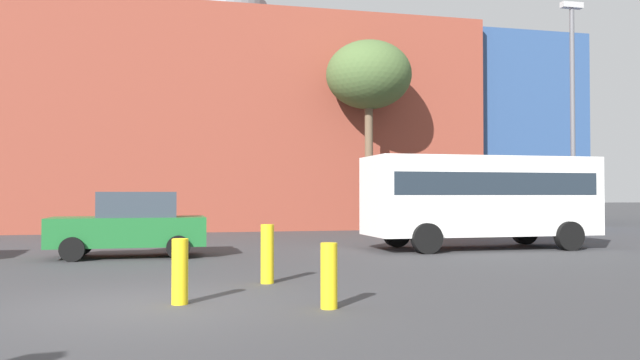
{
  "coord_description": "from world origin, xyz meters",
  "views": [
    {
      "loc": [
        0.37,
        -9.58,
        1.62
      ],
      "look_at": [
        5.05,
        9.86,
        2.07
      ],
      "focal_mm": 35.77,
      "sensor_mm": 36.0,
      "label": 1
    }
  ],
  "objects_px": {
    "parked_car_2": "(131,225)",
    "white_bus": "(480,194)",
    "bare_tree_0": "(369,76)",
    "bollard_yellow_2": "(180,271)",
    "bollard_yellow_1": "(329,276)",
    "bollard_yellow_0": "(267,254)",
    "street_lamp": "(573,106)"
  },
  "relations": [
    {
      "from": "bollard_yellow_1",
      "to": "street_lamp",
      "type": "relative_size",
      "value": 0.11
    },
    {
      "from": "white_bus",
      "to": "bollard_yellow_2",
      "type": "bearing_deg",
      "value": 40.98
    },
    {
      "from": "bare_tree_0",
      "to": "white_bus",
      "type": "bearing_deg",
      "value": -85.56
    },
    {
      "from": "bollard_yellow_1",
      "to": "bare_tree_0",
      "type": "bearing_deg",
      "value": 70.29
    },
    {
      "from": "bollard_yellow_1",
      "to": "street_lamp",
      "type": "height_order",
      "value": "street_lamp"
    },
    {
      "from": "parked_car_2",
      "to": "bare_tree_0",
      "type": "relative_size",
      "value": 0.47
    },
    {
      "from": "bare_tree_0",
      "to": "street_lamp",
      "type": "height_order",
      "value": "street_lamp"
    },
    {
      "from": "bollard_yellow_1",
      "to": "parked_car_2",
      "type": "bearing_deg",
      "value": 110.55
    },
    {
      "from": "white_bus",
      "to": "bollard_yellow_1",
      "type": "bearing_deg",
      "value": 51.43
    },
    {
      "from": "bollard_yellow_0",
      "to": "bollard_yellow_2",
      "type": "relative_size",
      "value": 1.11
    },
    {
      "from": "bare_tree_0",
      "to": "bollard_yellow_0",
      "type": "height_order",
      "value": "bare_tree_0"
    },
    {
      "from": "parked_car_2",
      "to": "white_bus",
      "type": "relative_size",
      "value": 0.57
    },
    {
      "from": "parked_car_2",
      "to": "bollard_yellow_1",
      "type": "distance_m",
      "value": 8.95
    },
    {
      "from": "bollard_yellow_0",
      "to": "white_bus",
      "type": "bearing_deg",
      "value": 38.67
    },
    {
      "from": "bollard_yellow_1",
      "to": "bollard_yellow_2",
      "type": "distance_m",
      "value": 2.22
    },
    {
      "from": "white_bus",
      "to": "bollard_yellow_2",
      "type": "height_order",
      "value": "white_bus"
    },
    {
      "from": "bare_tree_0",
      "to": "bollard_yellow_2",
      "type": "height_order",
      "value": "bare_tree_0"
    },
    {
      "from": "bollard_yellow_1",
      "to": "white_bus",
      "type": "bearing_deg",
      "value": 51.43
    },
    {
      "from": "white_bus",
      "to": "street_lamp",
      "type": "xyz_separation_m",
      "value": [
        4.71,
        2.16,
        3.09
      ]
    },
    {
      "from": "parked_car_2",
      "to": "white_bus",
      "type": "xyz_separation_m",
      "value": [
        9.98,
        0.21,
        0.79
      ]
    },
    {
      "from": "bollard_yellow_0",
      "to": "parked_car_2",
      "type": "bearing_deg",
      "value": 115.46
    },
    {
      "from": "bollard_yellow_0",
      "to": "street_lamp",
      "type": "distance_m",
      "value": 15.02
    },
    {
      "from": "parked_car_2",
      "to": "street_lamp",
      "type": "xyz_separation_m",
      "value": [
        14.69,
        2.37,
        3.87
      ]
    },
    {
      "from": "parked_car_2",
      "to": "bollard_yellow_2",
      "type": "height_order",
      "value": "parked_car_2"
    },
    {
      "from": "bollard_yellow_0",
      "to": "street_lamp",
      "type": "bearing_deg",
      "value": 33.69
    },
    {
      "from": "bollard_yellow_0",
      "to": "bollard_yellow_2",
      "type": "distance_m",
      "value": 2.46
    },
    {
      "from": "white_bus",
      "to": "bollard_yellow_1",
      "type": "relative_size",
      "value": 7.32
    },
    {
      "from": "bollard_yellow_2",
      "to": "street_lamp",
      "type": "xyz_separation_m",
      "value": [
        13.59,
        9.89,
        4.23
      ]
    },
    {
      "from": "bollard_yellow_0",
      "to": "bollard_yellow_1",
      "type": "distance_m",
      "value": 2.78
    },
    {
      "from": "white_bus",
      "to": "bollard_yellow_1",
      "type": "xyz_separation_m",
      "value": [
        -6.84,
        -8.58,
        -1.16
      ]
    },
    {
      "from": "parked_car_2",
      "to": "bollard_yellow_0",
      "type": "xyz_separation_m",
      "value": [
        2.68,
        -5.63,
        -0.3
      ]
    },
    {
      "from": "bare_tree_0",
      "to": "street_lamp",
      "type": "xyz_separation_m",
      "value": [
        5.38,
        -6.48,
        -1.98
      ]
    }
  ]
}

